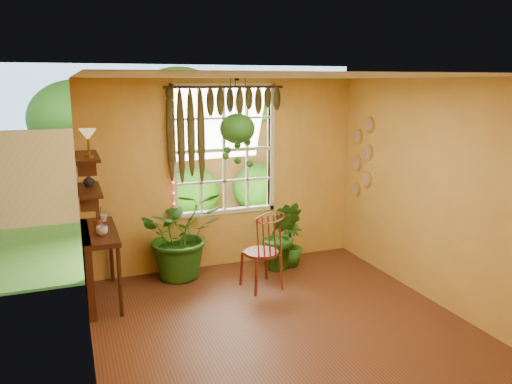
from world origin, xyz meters
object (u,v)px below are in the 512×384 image
Objects in this scene: counter_ledge at (92,258)px; hanging_basket at (237,132)px; windsor_chair at (263,262)px; potted_plant_mid at (281,235)px; potted_plant_left at (181,234)px.

hanging_basket reaches higher than counter_ledge.
windsor_chair is 1.20× the size of potted_plant_mid.
windsor_chair is 1.79m from hanging_basket.
counter_ledge is 0.96× the size of potted_plant_left.
potted_plant_mid is at bearing 3.41° from counter_ledge.
counter_ledge is at bearing 159.67° from windsor_chair.
potted_plant_mid is 0.84× the size of hanging_basket.
counter_ledge is 2.59m from potted_plant_mid.
hanging_basket reaches higher than windsor_chair.
potted_plant_mid is 1.60m from hanging_basket.
potted_plant_left reaches higher than potted_plant_mid.
hanging_basket is at bearing 86.66° from windsor_chair.
counter_ledge is 2.13m from windsor_chair.
potted_plant_mid is at bearing 37.01° from windsor_chair.
potted_plant_mid reaches higher than counter_ledge.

